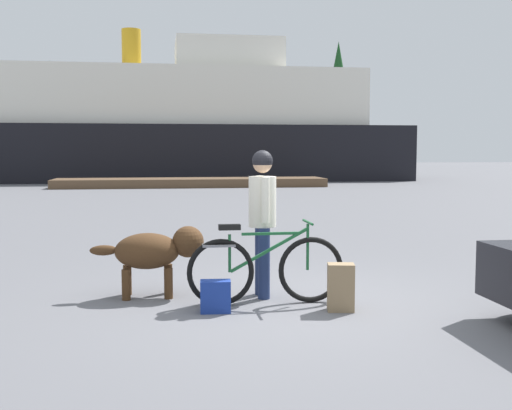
% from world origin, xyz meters
% --- Properties ---
extents(ground_plane, '(160.00, 160.00, 0.00)m').
position_xyz_m(ground_plane, '(0.00, 0.00, 0.00)').
color(ground_plane, slate).
extents(bicycle, '(1.77, 0.44, 0.93)m').
position_xyz_m(bicycle, '(-0.27, 0.12, 0.40)').
color(bicycle, black).
rests_on(bicycle, ground_plane).
extents(person_cyclist, '(0.32, 0.53, 1.72)m').
position_xyz_m(person_cyclist, '(-0.25, 0.48, 1.03)').
color(person_cyclist, navy).
rests_on(person_cyclist, ground_plane).
extents(dog, '(1.32, 0.50, 0.83)m').
position_xyz_m(dog, '(-1.48, 0.68, 0.54)').
color(dog, '#472D19').
rests_on(dog, ground_plane).
extents(backpack, '(0.31, 0.25, 0.51)m').
position_xyz_m(backpack, '(0.48, -0.29, 0.25)').
color(backpack, '#8C7251').
rests_on(backpack, ground_plane).
extents(handbag_pannier, '(0.33, 0.20, 0.34)m').
position_xyz_m(handbag_pannier, '(-0.85, -0.16, 0.17)').
color(handbag_pannier, navy).
rests_on(handbag_pannier, ground_plane).
extents(dock_pier, '(12.68, 2.49, 0.40)m').
position_xyz_m(dock_pier, '(-0.01, 23.20, 0.20)').
color(dock_pier, brown).
rests_on(dock_pier, ground_plane).
extents(ferry_boat, '(25.44, 8.54, 8.72)m').
position_xyz_m(ferry_boat, '(0.13, 31.05, 3.06)').
color(ferry_boat, black).
rests_on(ferry_boat, ground_plane).
extents(sailboat_moored, '(7.60, 2.13, 7.44)m').
position_xyz_m(sailboat_moored, '(-7.42, 36.99, 0.49)').
color(sailboat_moored, silver).
rests_on(sailboat_moored, ground_plane).
extents(pine_tree_far_left, '(3.05, 3.05, 9.79)m').
position_xyz_m(pine_tree_far_left, '(-11.16, 52.47, 6.35)').
color(pine_tree_far_left, '#4C331E').
rests_on(pine_tree_far_left, ground_plane).
extents(pine_tree_center, '(3.34, 3.34, 11.68)m').
position_xyz_m(pine_tree_center, '(2.12, 49.17, 6.84)').
color(pine_tree_center, '#4C331E').
rests_on(pine_tree_center, ground_plane).
extents(pine_tree_far_right, '(3.35, 3.35, 11.52)m').
position_xyz_m(pine_tree_far_right, '(14.54, 49.11, 7.01)').
color(pine_tree_far_right, '#4C331E').
rests_on(pine_tree_far_right, ground_plane).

